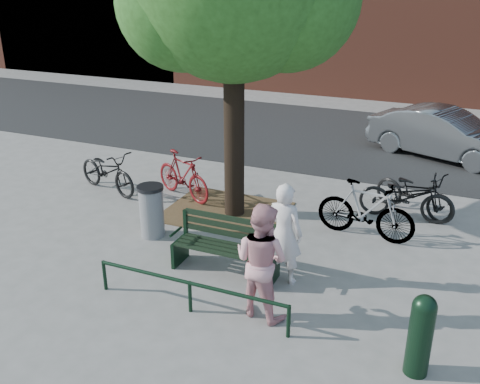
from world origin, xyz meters
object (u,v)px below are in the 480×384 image
at_px(person_left, 284,234).
at_px(litter_bin, 152,211).
at_px(bollard, 421,332).
at_px(park_bench, 227,245).
at_px(bicycle_c, 406,197).
at_px(parked_car, 444,134).
at_px(person_right, 261,261).

xyz_separation_m(person_left, litter_bin, (-2.76, 0.54, -0.33)).
distance_m(bollard, litter_bin, 5.34).
distance_m(park_bench, person_left, 1.02).
xyz_separation_m(bollard, bicycle_c, (-0.74, 4.57, -0.11)).
distance_m(litter_bin, bicycle_c, 5.00).
height_order(bollard, bicycle_c, bollard).
xyz_separation_m(park_bench, parked_car, (2.83, 7.65, 0.17)).
relative_size(bicycle_c, parked_car, 0.46).
height_order(person_left, parked_car, person_left).
xyz_separation_m(park_bench, person_left, (0.95, 0.07, 0.36)).
relative_size(person_left, parked_car, 0.43).
distance_m(person_left, litter_bin, 2.83).
height_order(person_right, bicycle_c, person_right).
relative_size(bollard, litter_bin, 1.10).
bearing_deg(bicycle_c, person_left, 153.43).
bearing_deg(litter_bin, person_right, -28.68).
xyz_separation_m(person_left, bollard, (2.22, -1.39, -0.24)).
relative_size(person_left, person_right, 0.97).
xyz_separation_m(park_bench, bicycle_c, (2.43, 3.25, -0.00)).
xyz_separation_m(bollard, litter_bin, (-4.98, 1.93, -0.09)).
bearing_deg(parked_car, person_left, -172.75).
relative_size(litter_bin, bicycle_c, 0.55).
xyz_separation_m(person_left, parked_car, (1.88, 7.58, -0.19)).
height_order(person_left, person_right, person_right).
relative_size(park_bench, person_left, 1.04).
distance_m(person_left, person_right, 0.97).
bearing_deg(bollard, litter_bin, 158.85).
height_order(park_bench, parked_car, parked_car).
bearing_deg(bollard, bicycle_c, 99.19).
distance_m(park_bench, parked_car, 8.16).
bearing_deg(park_bench, litter_bin, 161.34).
bearing_deg(bicycle_c, parked_car, -6.75).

